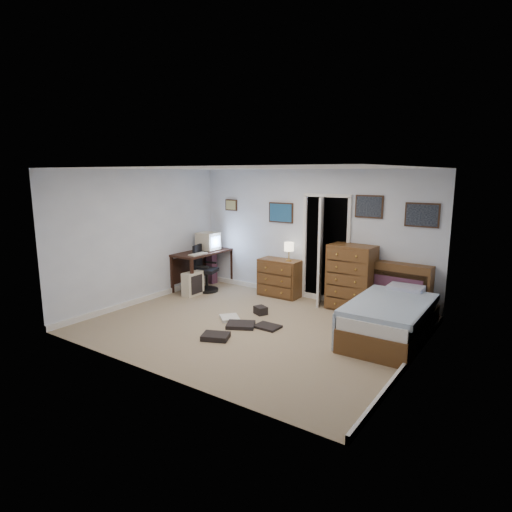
% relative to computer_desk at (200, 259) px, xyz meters
% --- Properties ---
extents(floor, '(5.00, 4.00, 0.02)m').
position_rel_computer_desk_xyz_m(floor, '(2.30, -1.37, -0.63)').
color(floor, '#9B8B6B').
rests_on(floor, ground).
extents(computer_desk, '(0.64, 1.39, 0.80)m').
position_rel_computer_desk_xyz_m(computer_desk, '(0.00, 0.00, 0.00)').
color(computer_desk, black).
rests_on(computer_desk, floor).
extents(crt_monitor, '(0.42, 0.38, 0.38)m').
position_rel_computer_desk_xyz_m(crt_monitor, '(0.12, 0.15, 0.38)').
color(crt_monitor, beige).
rests_on(crt_monitor, computer_desk).
extents(keyboard, '(0.16, 0.43, 0.03)m').
position_rel_computer_desk_xyz_m(keyboard, '(0.28, -0.35, 0.20)').
color(keyboard, beige).
rests_on(keyboard, computer_desk).
extents(pc_tower, '(0.22, 0.45, 0.48)m').
position_rel_computer_desk_xyz_m(pc_tower, '(0.30, -0.55, -0.38)').
color(pc_tower, beige).
rests_on(pc_tower, floor).
extents(office_chair, '(0.59, 0.59, 0.97)m').
position_rel_computer_desk_xyz_m(office_chair, '(0.27, -0.17, -0.24)').
color(office_chair, black).
rests_on(office_chair, floor).
extents(media_stack, '(0.18, 0.18, 0.86)m').
position_rel_computer_desk_xyz_m(media_stack, '(-0.02, 0.42, -0.18)').
color(media_stack, maroon).
rests_on(media_stack, floor).
extents(low_dresser, '(0.84, 0.42, 0.74)m').
position_rel_computer_desk_xyz_m(low_dresser, '(1.76, 0.41, -0.24)').
color(low_dresser, brown).
rests_on(low_dresser, floor).
extents(table_lamp, '(0.19, 0.19, 0.36)m').
position_rel_computer_desk_xyz_m(table_lamp, '(1.96, 0.41, 0.39)').
color(table_lamp, gold).
rests_on(table_lamp, low_dresser).
extents(doorway, '(0.96, 1.12, 2.05)m').
position_rel_computer_desk_xyz_m(doorway, '(2.64, 0.90, 0.39)').
color(doorway, black).
rests_on(doorway, floor).
extents(tall_dresser, '(0.83, 0.51, 1.18)m').
position_rel_computer_desk_xyz_m(tall_dresser, '(3.27, 0.38, -0.02)').
color(tall_dresser, brown).
rests_on(tall_dresser, floor).
extents(headboard_bookcase, '(1.04, 0.32, 0.93)m').
position_rel_computer_desk_xyz_m(headboard_bookcase, '(4.10, 0.49, -0.12)').
color(headboard_bookcase, brown).
rests_on(headboard_bookcase, floor).
extents(bed, '(1.09, 1.98, 0.64)m').
position_rel_computer_desk_xyz_m(bed, '(4.28, -0.57, -0.31)').
color(bed, brown).
rests_on(bed, floor).
extents(wall_posters, '(4.38, 0.04, 0.60)m').
position_rel_computer_desk_xyz_m(wall_posters, '(2.86, 0.61, 1.13)').
color(wall_posters, '#331E11').
rests_on(wall_posters, floor).
extents(floor_clutter, '(1.17, 1.66, 0.14)m').
position_rel_computer_desk_xyz_m(floor_clutter, '(2.15, -1.46, -0.58)').
color(floor_clutter, black).
rests_on(floor_clutter, floor).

